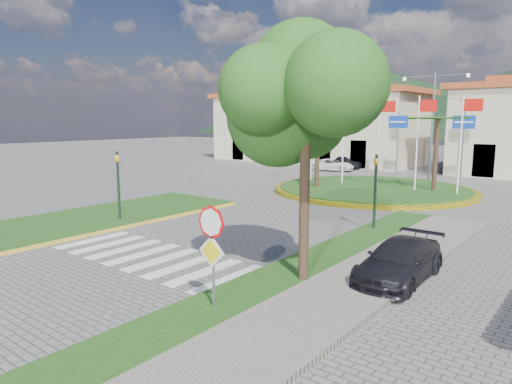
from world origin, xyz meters
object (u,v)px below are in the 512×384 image
Objects in this scene: car_side_right at (400,261)px; stop_sign at (212,241)px; deciduous_tree at (306,97)px; car_dark_a at (346,162)px; roundabout_island at (373,189)px; car_dark_b at (460,168)px; white_van at (332,165)px.

stop_sign is at bearing -117.82° from car_side_right.
deciduous_tree reaches higher than car_dark_a.
roundabout_island is 14.28m from car_dark_a.
roundabout_island is 3.19× the size of car_side_right.
car_dark_b is at bearing 100.68° from car_side_right.
roundabout_island reaches higher than car_side_right.
stop_sign is 32.94m from car_dark_b.
white_van is at bearing 113.84° from stop_sign.
stop_sign reaches higher than white_van.
car_dark_a is at bearing 124.11° from roundabout_island.
deciduous_tree is (5.50, -17.00, 5.01)m from roundabout_island.
car_side_right is at bearing 62.70° from stop_sign.
white_van is (-12.79, 28.95, -1.25)m from stop_sign.
roundabout_island is 3.24× the size of white_van.
car_dark_b is 0.94× the size of car_side_right.
stop_sign is 0.72× the size of car_dark_a.
stop_sign reaches higher than car_dark_a.
roundabout_island is 16.77m from car_side_right.
roundabout_island is 20.69m from stop_sign.
stop_sign is at bearing -76.27° from roundabout_island.
stop_sign is at bearing -164.24° from car_dark_b.
roundabout_island is 4.79× the size of stop_sign.
car_dark_a is 0.92× the size of car_side_right.
car_side_right is (15.50, -26.82, -0.05)m from car_dark_a.
roundabout_island is at bearing 103.73° from stop_sign.
car_side_right is at bearing 45.00° from deciduous_tree.
roundabout_island is at bearing -152.95° from white_van.
roundabout_island is 18.55m from deciduous_tree.
stop_sign is 4.59m from deciduous_tree.
white_van is 1.07× the size of car_dark_a.
deciduous_tree is at bearing -72.09° from roundabout_island.
roundabout_island is 3.41× the size of car_dark_b.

